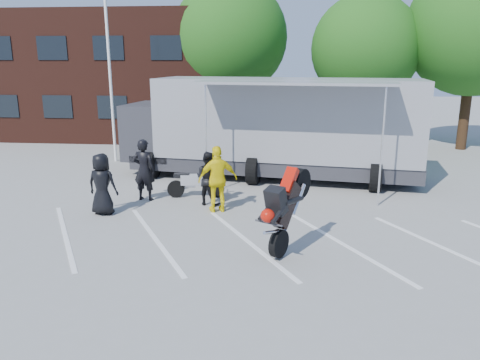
% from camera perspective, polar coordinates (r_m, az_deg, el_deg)
% --- Properties ---
extents(ground, '(100.00, 100.00, 0.00)m').
position_cam_1_polar(ground, '(10.97, -0.48, -9.45)').
color(ground, gray).
rests_on(ground, ground).
extents(parking_bay_lines, '(18.09, 13.33, 0.01)m').
position_cam_1_polar(parking_bay_lines, '(11.88, 0.03, -7.47)').
color(parking_bay_lines, white).
rests_on(parking_bay_lines, ground).
extents(office_building, '(18.00, 8.00, 7.00)m').
position_cam_1_polar(office_building, '(30.08, -16.41, 12.15)').
color(office_building, '#401D14').
rests_on(office_building, ground).
extents(flagpole, '(1.61, 0.12, 8.00)m').
position_cam_1_polar(flagpole, '(21.26, -15.13, 15.67)').
color(flagpole, white).
rests_on(flagpole, ground).
extents(tree_left, '(6.12, 6.12, 8.64)m').
position_cam_1_polar(tree_left, '(26.16, -1.23, 16.97)').
color(tree_left, '#382314').
rests_on(tree_left, ground).
extents(tree_mid, '(5.44, 5.44, 7.68)m').
position_cam_1_polar(tree_mid, '(25.28, 15.04, 15.17)').
color(tree_mid, '#382314').
rests_on(tree_mid, ground).
extents(tree_right, '(6.46, 6.46, 9.12)m').
position_cam_1_polar(tree_right, '(26.08, 26.71, 16.19)').
color(tree_right, '#382314').
rests_on(tree_right, ground).
extents(transporter_truck, '(12.50, 7.27, 3.76)m').
position_cam_1_polar(transporter_truck, '(18.18, 4.00, 0.31)').
color(transporter_truck, gray).
rests_on(transporter_truck, ground).
extents(parked_motorcycle, '(1.98, 0.83, 1.01)m').
position_cam_1_polar(parked_motorcycle, '(15.62, -5.38, -2.10)').
color(parked_motorcycle, silver).
rests_on(parked_motorcycle, ground).
extents(stunt_bike_rider, '(1.69, 2.07, 2.21)m').
position_cam_1_polar(stunt_bike_rider, '(11.54, 6.60, -8.29)').
color(stunt_bike_rider, black).
rests_on(stunt_bike_rider, ground).
extents(spectator_leather_a, '(0.96, 0.70, 1.83)m').
position_cam_1_polar(spectator_leather_a, '(14.24, -16.46, -0.49)').
color(spectator_leather_a, black).
rests_on(spectator_leather_a, ground).
extents(spectator_leather_b, '(0.80, 0.59, 2.00)m').
position_cam_1_polar(spectator_leather_b, '(15.34, -11.61, 1.22)').
color(spectator_leather_b, black).
rests_on(spectator_leather_b, ground).
extents(spectator_leather_c, '(1.00, 0.90, 1.69)m').
position_cam_1_polar(spectator_leather_c, '(14.62, -3.92, 0.21)').
color(spectator_leather_c, black).
rests_on(spectator_leather_c, ground).
extents(spectator_hivis, '(1.27, 0.86, 2.00)m').
position_cam_1_polar(spectator_hivis, '(13.86, -2.72, 0.08)').
color(spectator_hivis, yellow).
rests_on(spectator_hivis, ground).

